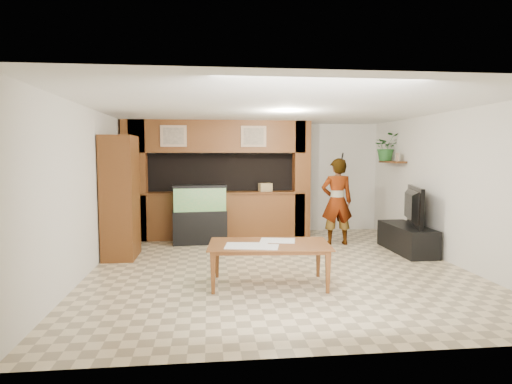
{
  "coord_description": "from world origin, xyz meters",
  "views": [
    {
      "loc": [
        -1.12,
        -6.96,
        1.86
      ],
      "look_at": [
        -0.28,
        0.6,
        1.19
      ],
      "focal_mm": 30.0,
      "sensor_mm": 36.0,
      "label": 1
    }
  ],
  "objects": [
    {
      "name": "pantry_cabinet",
      "position": [
        -2.7,
        0.89,
        1.1
      ],
      "size": [
        0.55,
        0.9,
        2.19
      ],
      "primitive_type": "cube",
      "color": "brown",
      "rests_on": "floor"
    },
    {
      "name": "counter_box",
      "position": [
        0.13,
        2.45,
        1.13
      ],
      "size": [
        0.31,
        0.24,
        0.18
      ],
      "primitive_type": "cube",
      "rotation": [
        0.0,
        0.0,
        0.22
      ],
      "color": "#A18657",
      "rests_on": "partition"
    },
    {
      "name": "wall_clock",
      "position": [
        -2.97,
        1.0,
        1.9
      ],
      "size": [
        0.05,
        0.25,
        0.25
      ],
      "color": "black",
      "rests_on": "wall_left"
    },
    {
      "name": "photo_frame",
      "position": [
        2.85,
        1.7,
        1.81
      ],
      "size": [
        0.03,
        0.13,
        0.18
      ],
      "primitive_type": "cube",
      "rotation": [
        0.0,
        0.0,
        0.02
      ],
      "color": "tan",
      "rests_on": "wall_shelf"
    },
    {
      "name": "newspaper_b",
      "position": [
        -0.43,
        -1.26,
        0.6
      ],
      "size": [
        0.56,
        0.46,
        0.01
      ],
      "primitive_type": "cube",
      "rotation": [
        0.0,
        0.0,
        -0.22
      ],
      "color": "silver",
      "rests_on": "dining_table"
    },
    {
      "name": "person",
      "position": [
        1.51,
        1.57,
        0.89
      ],
      "size": [
        0.67,
        0.46,
        1.79
      ],
      "primitive_type": "imported",
      "rotation": [
        0.0,
        0.0,
        3.1
      ],
      "color": "#90754F",
      "rests_on": "floor"
    },
    {
      "name": "wall_right",
      "position": [
        3.0,
        0.0,
        1.3
      ],
      "size": [
        0.0,
        6.5,
        6.5
      ],
      "primitive_type": "plane",
      "rotation": [
        1.57,
        0.0,
        -1.57
      ],
      "color": "beige",
      "rests_on": "floor"
    },
    {
      "name": "wall_shelf",
      "position": [
        2.85,
        1.95,
        1.7
      ],
      "size": [
        0.25,
        0.9,
        0.04
      ],
      "primitive_type": "cube",
      "color": "brown",
      "rests_on": "wall_right"
    },
    {
      "name": "floor",
      "position": [
        0.0,
        0.0,
        0.0
      ],
      "size": [
        6.5,
        6.5,
        0.0
      ],
      "primitive_type": "plane",
      "color": "#CDB88E",
      "rests_on": "ground"
    },
    {
      "name": "dining_table",
      "position": [
        -0.28,
        -1.07,
        0.3
      ],
      "size": [
        1.79,
        1.1,
        0.6
      ],
      "primitive_type": "imported",
      "rotation": [
        0.0,
        0.0,
        -0.09
      ],
      "color": "brown",
      "rests_on": "floor"
    },
    {
      "name": "wall_left",
      "position": [
        -3.0,
        0.0,
        1.3
      ],
      "size": [
        0.0,
        6.5,
        6.5
      ],
      "primitive_type": "plane",
      "rotation": [
        1.57,
        0.0,
        1.57
      ],
      "color": "beige",
      "rests_on": "floor"
    },
    {
      "name": "aquarium",
      "position": [
        -1.32,
        1.95,
        0.6
      ],
      "size": [
        1.11,
        0.42,
        1.23
      ],
      "rotation": [
        0.0,
        0.0,
        0.08
      ],
      "color": "black",
      "rests_on": "floor"
    },
    {
      "name": "ceiling",
      "position": [
        0.0,
        0.0,
        2.6
      ],
      "size": [
        6.5,
        6.5,
        0.0
      ],
      "primitive_type": "plane",
      "color": "white",
      "rests_on": "wall_back"
    },
    {
      "name": "partition",
      "position": [
        -0.95,
        2.64,
        1.31
      ],
      "size": [
        4.2,
        0.99,
        2.6
      ],
      "color": "brown",
      "rests_on": "floor"
    },
    {
      "name": "newspaper_c",
      "position": [
        -0.13,
        -0.87,
        0.6
      ],
      "size": [
        0.56,
        0.46,
        0.01
      ],
      "primitive_type": "cube",
      "rotation": [
        0.0,
        0.0,
        -0.21
      ],
      "color": "silver",
      "rests_on": "dining_table"
    },
    {
      "name": "microphone",
      "position": [
        1.56,
        1.41,
        1.82
      ],
      "size": [
        0.03,
        0.09,
        0.15
      ],
      "primitive_type": "cylinder",
      "rotation": [
        0.44,
        0.0,
        0.0
      ],
      "color": "black",
      "rests_on": "person"
    },
    {
      "name": "newspaper_a",
      "position": [
        -0.61,
        -1.18,
        0.6
      ],
      "size": [
        0.64,
        0.5,
        0.01
      ],
      "primitive_type": "cube",
      "rotation": [
        0.0,
        0.0,
        -0.15
      ],
      "color": "silver",
      "rests_on": "dining_table"
    },
    {
      "name": "tv_stand",
      "position": [
        2.65,
        0.75,
        0.25
      ],
      "size": [
        0.56,
        1.52,
        0.51
      ],
      "primitive_type": "cube",
      "color": "black",
      "rests_on": "floor"
    },
    {
      "name": "wall_back",
      "position": [
        0.0,
        3.25,
        1.3
      ],
      "size": [
        6.0,
        0.0,
        6.0
      ],
      "primitive_type": "plane",
      "rotation": [
        1.57,
        0.0,
        0.0
      ],
      "color": "beige",
      "rests_on": "floor"
    },
    {
      "name": "television",
      "position": [
        2.65,
        0.75,
        0.88
      ],
      "size": [
        0.52,
        1.3,
        0.75
      ],
      "primitive_type": "imported",
      "rotation": [
        0.0,
        0.0,
        1.29
      ],
      "color": "black",
      "rests_on": "tv_stand"
    },
    {
      "name": "trash_can",
      "position": [
        -2.67,
        0.63,
        0.24
      ],
      "size": [
        0.27,
        0.27,
        0.49
      ],
      "primitive_type": "cylinder",
      "color": "#B2B2B7",
      "rests_on": "floor"
    },
    {
      "name": "potted_plant",
      "position": [
        2.82,
        2.22,
        2.03
      ],
      "size": [
        0.57,
        0.5,
        0.62
      ],
      "primitive_type": "imported",
      "rotation": [
        0.0,
        0.0,
        -0.03
      ],
      "color": "#265F26",
      "rests_on": "wall_shelf"
    }
  ]
}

